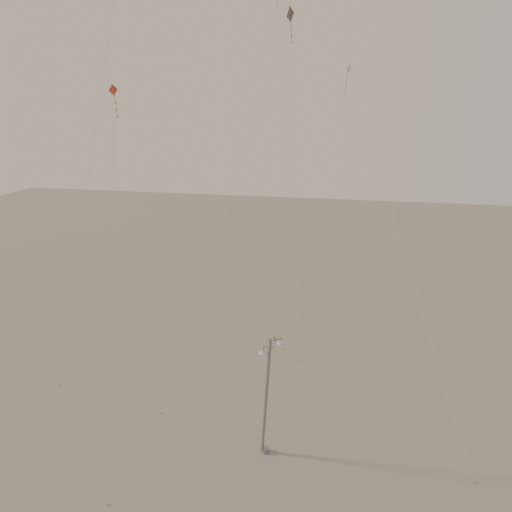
# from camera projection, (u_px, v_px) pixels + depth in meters

# --- Properties ---
(ground) EXTENTS (160.00, 160.00, 0.00)m
(ground) POSITION_uv_depth(u_px,v_px,m) (247.00, 445.00, 25.32)
(ground) COLOR gray
(ground) RESTS_ON ground
(street_lamp) EXTENTS (1.49, 0.85, 8.23)m
(street_lamp) POSITION_uv_depth(u_px,v_px,m) (268.00, 393.00, 23.34)
(street_lamp) COLOR gray
(street_lamp) RESTS_ON ground
(kite_0) EXTENTS (6.25, 7.26, 32.49)m
(kite_0) POSITION_uv_depth(u_px,v_px,m) (111.00, 21.00, 26.62)
(kite_0) COLOR #9D2B16
(kite_0) RESTS_ON ground
(kite_1) EXTENTS (7.74, 9.05, 26.35)m
(kite_1) POSITION_uv_depth(u_px,v_px,m) (261.00, 106.00, 26.37)
(kite_1) COLOR black
(kite_1) RESTS_ON ground
(kite_3) EXTENTS (1.68, 7.99, 21.34)m
(kite_3) POSITION_uv_depth(u_px,v_px,m) (112.00, 204.00, 21.65)
(kite_3) COLOR #9D2B16
(kite_3) RESTS_ON ground
(kite_4) EXTENTS (8.68, 16.19, 23.48)m
(kite_4) POSITION_uv_depth(u_px,v_px,m) (371.00, 145.00, 29.14)
(kite_4) COLOR black
(kite_4) RESTS_ON ground
(kite_5) EXTENTS (3.42, 6.50, 30.74)m
(kite_5) POSITION_uv_depth(u_px,v_px,m) (281.00, 70.00, 34.02)
(kite_5) COLOR #AE471D
(kite_5) RESTS_ON ground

